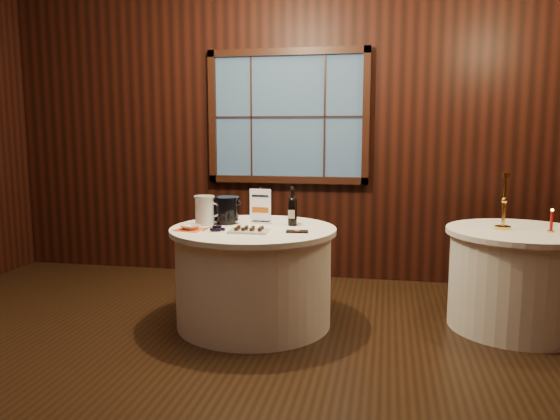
% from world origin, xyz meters
% --- Properties ---
extents(ground, '(6.00, 6.00, 0.00)m').
position_xyz_m(ground, '(0.00, 0.00, 0.00)').
color(ground, black).
rests_on(ground, ground).
extents(back_wall, '(6.00, 0.10, 3.00)m').
position_xyz_m(back_wall, '(0.00, 2.48, 1.54)').
color(back_wall, black).
rests_on(back_wall, ground).
extents(main_table, '(1.28, 1.28, 0.77)m').
position_xyz_m(main_table, '(0.00, 1.00, 0.39)').
color(main_table, white).
rests_on(main_table, ground).
extents(side_table, '(1.08, 1.08, 0.77)m').
position_xyz_m(side_table, '(2.00, 1.30, 0.39)').
color(side_table, white).
rests_on(side_table, ground).
extents(sign_stand, '(0.18, 0.10, 0.29)m').
position_xyz_m(sign_stand, '(0.01, 1.21, 0.87)').
color(sign_stand, silver).
rests_on(sign_stand, main_table).
extents(port_bottle_left, '(0.07, 0.08, 0.30)m').
position_xyz_m(port_bottle_left, '(0.27, 1.22, 0.90)').
color(port_bottle_left, black).
rests_on(port_bottle_left, main_table).
extents(port_bottle_right, '(0.07, 0.07, 0.30)m').
position_xyz_m(port_bottle_right, '(0.28, 1.15, 0.90)').
color(port_bottle_right, black).
rests_on(port_bottle_right, main_table).
extents(ice_bucket, '(0.21, 0.21, 0.22)m').
position_xyz_m(ice_bucket, '(-0.26, 1.14, 0.88)').
color(ice_bucket, black).
rests_on(ice_bucket, main_table).
extents(chocolate_plate, '(0.29, 0.20, 0.04)m').
position_xyz_m(chocolate_plate, '(0.02, 0.81, 0.79)').
color(chocolate_plate, silver).
rests_on(chocolate_plate, main_table).
extents(chocolate_box, '(0.17, 0.10, 0.01)m').
position_xyz_m(chocolate_box, '(0.37, 0.86, 0.78)').
color(chocolate_box, black).
rests_on(chocolate_box, main_table).
extents(grape_bunch, '(0.18, 0.11, 0.04)m').
position_xyz_m(grape_bunch, '(-0.22, 0.78, 0.79)').
color(grape_bunch, black).
rests_on(grape_bunch, main_table).
extents(glass_pitcher, '(0.21, 0.16, 0.23)m').
position_xyz_m(glass_pitcher, '(-0.41, 1.05, 0.89)').
color(glass_pitcher, silver).
rests_on(glass_pitcher, main_table).
extents(orange_napkin, '(0.23, 0.23, 0.00)m').
position_xyz_m(orange_napkin, '(-0.44, 0.82, 0.77)').
color(orange_napkin, '#E94A13').
rests_on(orange_napkin, main_table).
extents(cracker_bowl, '(0.18, 0.18, 0.03)m').
position_xyz_m(cracker_bowl, '(-0.44, 0.82, 0.79)').
color(cracker_bowl, silver).
rests_on(cracker_bowl, orange_napkin).
extents(brass_candlestick, '(0.12, 0.12, 0.43)m').
position_xyz_m(brass_candlestick, '(1.88, 1.31, 0.93)').
color(brass_candlestick, gold).
rests_on(brass_candlestick, side_table).
extents(red_candle, '(0.05, 0.05, 0.18)m').
position_xyz_m(red_candle, '(2.20, 1.23, 0.84)').
color(red_candle, gold).
rests_on(red_candle, side_table).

